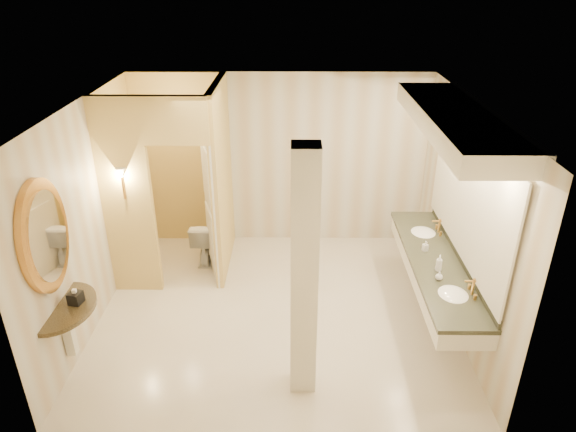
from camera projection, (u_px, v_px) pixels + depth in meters
The scene contains 16 objects.
floor at pixel (276, 310), 6.73m from camera, with size 4.50×4.50×0.00m, color beige.
ceiling at pixel (274, 106), 5.54m from camera, with size 4.50×4.50×0.00m, color white.
wall_back at pixel (279, 161), 7.93m from camera, with size 4.50×0.02×2.70m, color beige.
wall_front at pixel (267, 323), 4.34m from camera, with size 4.50×0.02×2.70m, color beige.
wall_left at pixel (88, 217), 6.16m from camera, with size 0.02×4.00×2.70m, color beige.
wall_right at pixel (464, 219), 6.11m from camera, with size 0.02×4.00×2.70m, color beige.
toilet_closet at pixel (196, 184), 7.00m from camera, with size 1.50×1.55×2.70m.
wall_sconce at pixel (121, 174), 6.37m from camera, with size 0.14×0.14×0.42m.
vanity at pixel (448, 203), 5.85m from camera, with size 0.75×2.84×2.09m.
console_shelf at pixel (51, 268), 5.14m from camera, with size 0.91×0.91×1.91m.
pillar at pixel (304, 278), 4.96m from camera, with size 0.27×0.27×2.70m, color silver.
tissue_box at pixel (76, 298), 5.37m from camera, with size 0.13×0.13×0.13m, color black.
toilet at pixel (206, 240), 7.75m from camera, with size 0.37×0.66×0.67m, color white.
soap_bottle_a at pixel (425, 246), 6.35m from camera, with size 0.06×0.06×0.13m, color beige.
soap_bottle_b at pixel (439, 276), 5.77m from camera, with size 0.08×0.08×0.10m, color silver.
soap_bottle_c at pixel (439, 263), 5.93m from camera, with size 0.08×0.08×0.20m, color #C6B28C.
Camera 1 is at (0.21, -5.49, 4.07)m, focal length 32.00 mm.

